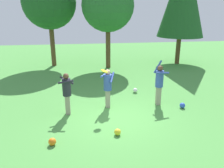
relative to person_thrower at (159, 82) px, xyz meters
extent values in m
plane|color=#4C9342|center=(-2.09, -1.00, -1.07)|extent=(40.00, 40.00, 0.00)
cube|color=gray|center=(0.00, 0.00, -0.66)|extent=(0.19, 0.22, 0.84)
cylinder|color=#334C9E|center=(0.00, 0.00, 0.13)|extent=(0.34, 0.34, 0.73)
sphere|color=brown|center=(0.00, 0.00, 0.59)|extent=(0.24, 0.24, 0.24)
cylinder|color=#334C9E|center=(0.04, -0.20, 0.44)|extent=(0.63, 0.20, 0.13)
cylinder|color=#334C9E|center=(-0.04, 0.20, 0.62)|extent=(0.39, 0.15, 0.57)
cube|color=gray|center=(-3.95, -0.43, -0.67)|extent=(0.19, 0.22, 0.80)
cylinder|color=#23232D|center=(-3.95, -0.43, 0.08)|extent=(0.34, 0.34, 0.70)
sphere|color=brown|center=(-3.95, -0.43, 0.53)|extent=(0.23, 0.23, 0.23)
cylinder|color=#23232D|center=(-3.94, -0.23, 0.31)|extent=(0.55, 0.10, 0.38)
cylinder|color=#23232D|center=(-3.95, -0.63, 0.36)|extent=(0.60, 0.10, 0.16)
cube|color=gray|center=(-2.27, 0.01, -0.68)|extent=(0.19, 0.22, 0.79)
cylinder|color=#334C9E|center=(-2.27, 0.01, 0.07)|extent=(0.34, 0.34, 0.69)
sphere|color=tan|center=(-2.27, 0.01, 0.51)|extent=(0.22, 0.22, 0.22)
cylinder|color=#334C9E|center=(-2.08, -0.06, 0.29)|extent=(0.27, 0.54, 0.37)
cylinder|color=#334C9E|center=(-2.45, 0.08, 0.34)|extent=(0.28, 0.58, 0.14)
cylinder|color=yellow|center=(-2.45, -0.49, 0.70)|extent=(0.30, 0.30, 0.12)
sphere|color=yellow|center=(-2.22, -2.33, -0.96)|extent=(0.23, 0.23, 0.23)
sphere|color=white|center=(-0.66, 1.60, -0.95)|extent=(0.24, 0.24, 0.24)
sphere|color=orange|center=(-4.35, -2.63, -0.95)|extent=(0.24, 0.24, 0.24)
sphere|color=blue|center=(0.91, -0.54, -0.95)|extent=(0.24, 0.24, 0.24)
cylinder|color=brown|center=(-5.36, 8.14, 0.63)|extent=(0.33, 0.33, 3.40)
sphere|color=#1E5123|center=(-5.36, 8.14, 3.44)|extent=(3.74, 3.74, 3.74)
cylinder|color=brown|center=(-1.38, 7.00, 0.54)|extent=(0.33, 0.33, 3.23)
sphere|color=#28662D|center=(-1.38, 7.00, 3.23)|extent=(3.56, 3.56, 3.56)
cylinder|color=brown|center=(4.11, 7.50, 0.82)|extent=(0.34, 0.34, 3.79)
camera|label=1|loc=(-3.34, -8.97, 3.01)|focal=36.22mm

